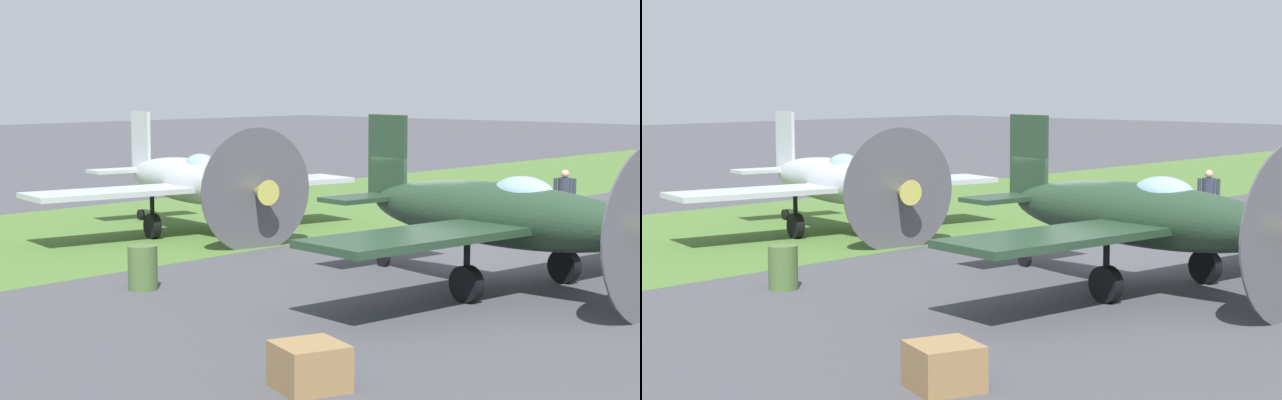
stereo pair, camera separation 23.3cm
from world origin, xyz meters
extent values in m
plane|color=#424247|center=(0.00, 0.00, 0.00)|extent=(160.00, 160.00, 0.00)
cube|color=#476B2D|center=(0.00, -10.15, 0.00)|extent=(120.00, 11.00, 0.01)
ellipsoid|color=#233D28|center=(1.55, 2.49, 1.52)|extent=(2.20, 7.24, 1.30)
cube|color=#233D28|center=(1.60, 2.91, 1.36)|extent=(10.22, 3.06, 0.15)
cube|color=#233D28|center=(1.13, -0.73, 2.47)|extent=(0.25, 1.16, 1.99)
cube|color=#233D28|center=(1.13, -0.73, 1.63)|extent=(3.45, 1.37, 0.10)
ellipsoid|color=#8CB2C6|center=(1.63, 3.12, 1.98)|extent=(0.92, 1.55, 0.73)
cylinder|color=black|center=(0.11, 3.21, 0.36)|extent=(0.32, 0.74, 0.71)
cylinder|color=black|center=(0.11, 3.21, 0.86)|extent=(0.13, 0.13, 1.01)
cylinder|color=black|center=(3.12, 2.82, 0.36)|extent=(0.32, 0.74, 0.71)
cylinder|color=black|center=(3.12, 2.82, 0.86)|extent=(0.13, 0.13, 1.01)
cylinder|color=black|center=(1.12, -0.83, 0.17)|extent=(0.17, 0.35, 0.34)
ellipsoid|color=#B2B7BC|center=(0.47, -8.30, 1.46)|extent=(2.63, 6.94, 1.24)
cube|color=#B2B7BC|center=(0.55, -7.91, 1.31)|extent=(9.78, 3.66, 0.14)
cube|color=#B2B7BC|center=(-0.17, -11.35, 2.36)|extent=(0.33, 1.10, 1.91)
cube|color=#B2B7BC|center=(-0.17, -11.35, 1.56)|extent=(3.33, 1.55, 0.10)
cone|color=#B7B24C|center=(1.23, -4.72, 1.46)|extent=(0.77, 0.82, 0.64)
cylinder|color=#4C4C51|center=(1.19, -4.91, 1.46)|extent=(3.15, 0.70, 3.21)
ellipsoid|color=#8CB2C6|center=(0.60, -7.71, 1.89)|extent=(0.98, 1.52, 0.70)
cylinder|color=black|center=(-0.85, -7.51, 0.34)|extent=(0.36, 0.71, 0.68)
cylinder|color=black|center=(-0.85, -7.51, 0.82)|extent=(0.12, 0.12, 0.96)
cylinder|color=black|center=(2.00, -8.11, 0.34)|extent=(0.36, 0.71, 0.68)
cylinder|color=black|center=(2.00, -8.11, 0.82)|extent=(0.12, 0.12, 0.96)
cylinder|color=black|center=(-0.19, -11.45, 0.16)|extent=(0.18, 0.34, 0.32)
cylinder|color=#2D3342|center=(-6.92, -0.75, 0.44)|extent=(0.30, 0.30, 0.88)
cylinder|color=#2D3342|center=(-6.92, -0.75, 1.19)|extent=(0.38, 0.38, 0.62)
sphere|color=tan|center=(-6.92, -0.75, 1.61)|extent=(0.23, 0.23, 0.23)
cylinder|color=#2D3342|center=(-7.04, -0.52, 1.19)|extent=(0.11, 0.11, 0.59)
cylinder|color=#2D3342|center=(-6.80, -0.98, 1.19)|extent=(0.11, 0.11, 0.59)
cylinder|color=#476633|center=(6.51, -2.74, 0.45)|extent=(0.60, 0.60, 0.90)
cube|color=olive|center=(9.29, 4.48, 0.32)|extent=(1.16, 1.16, 0.64)
camera|label=1|loc=(19.44, 13.96, 4.17)|focal=58.53mm
camera|label=2|loc=(19.28, 14.14, 4.17)|focal=58.53mm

